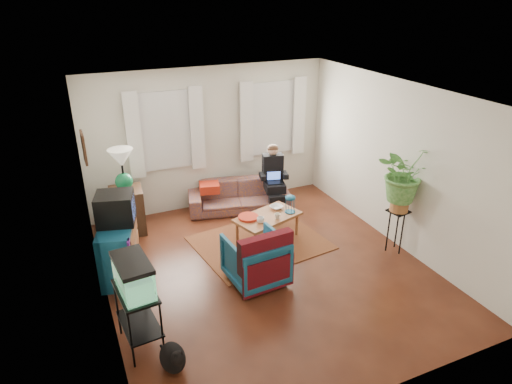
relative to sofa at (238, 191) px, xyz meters
name	(u,v)px	position (x,y,z in m)	size (l,w,h in m)	color
floor	(267,269)	(-0.37, -2.05, -0.36)	(4.50, 5.00, 0.01)	#4F2B14
ceiling	(269,95)	(-0.37, -2.05, 2.24)	(4.50, 5.00, 0.01)	white
wall_back	(209,139)	(-0.37, 0.45, 0.94)	(4.50, 0.01, 2.60)	silver
wall_front	(385,292)	(-0.37, -4.55, 0.94)	(4.50, 0.01, 2.60)	silver
wall_left	(97,221)	(-2.62, -2.05, 0.94)	(0.01, 5.00, 2.60)	silver
wall_right	(399,166)	(1.88, -2.05, 0.94)	(0.01, 5.00, 2.60)	silver
window_left	(165,131)	(-1.17, 0.43, 1.19)	(1.08, 0.04, 1.38)	white
window_right	(272,118)	(0.88, 0.43, 1.19)	(1.08, 0.04, 1.38)	white
curtains_left	(166,132)	(-1.17, 0.35, 1.19)	(1.36, 0.06, 1.50)	white
curtains_right	(274,119)	(0.88, 0.35, 1.19)	(1.36, 0.06, 1.50)	white
picture_frame	(85,147)	(-2.59, -1.20, 1.59)	(0.04, 0.32, 0.40)	#3D2616
area_rug	(260,243)	(-0.15, -1.31, -0.35)	(2.00, 1.60, 0.01)	brown
sofa	(238,191)	(0.00, 0.00, 0.00)	(1.84, 0.73, 0.72)	brown
seated_person	(273,180)	(0.65, -0.16, 0.19)	(0.46, 0.57, 1.10)	black
side_table	(128,211)	(-2.02, -0.04, 0.03)	(0.53, 0.53, 0.78)	#371E14
table_lamp	(123,171)	(-2.02, -0.04, 0.75)	(0.40, 0.40, 0.71)	white
dresser	(119,251)	(-2.36, -1.32, 0.05)	(0.45, 0.91, 0.82)	#115D69
crt_tv	(115,208)	(-2.32, -1.24, 0.68)	(0.50, 0.45, 0.44)	black
aquarium_stand	(139,318)	(-2.37, -2.86, 0.02)	(0.38, 0.69, 0.77)	black
aquarium	(133,275)	(-2.37, -2.86, 0.61)	(0.34, 0.62, 0.40)	#7FD899
black_cat	(172,355)	(-2.13, -3.36, -0.18)	(0.27, 0.42, 0.36)	black
armchair	(256,257)	(-0.64, -2.23, 0.03)	(0.76, 0.71, 0.78)	navy
serape_throw	(266,258)	(-0.61, -2.53, 0.19)	(0.78, 0.18, 0.64)	#9E0A0A
coffee_table	(268,228)	(0.01, -1.25, -0.14)	(1.06, 0.58, 0.44)	brown
cup_a	(261,220)	(-0.19, -1.42, 0.13)	(0.12, 0.12, 0.09)	white
cup_b	(277,216)	(0.11, -1.40, 0.12)	(0.10, 0.10, 0.09)	beige
bowl	(276,207)	(0.26, -1.07, 0.10)	(0.21, 0.21, 0.05)	white
snack_tray	(248,217)	(-0.31, -1.20, 0.10)	(0.33, 0.33, 0.04)	#B21414
birdcage	(290,204)	(0.40, -1.28, 0.23)	(0.17, 0.17, 0.31)	#115B6B
plant_stand	(396,231)	(1.69, -2.37, -0.01)	(0.30, 0.30, 0.71)	black
potted_plant	(403,181)	(1.69, -2.37, 0.83)	(0.81, 0.70, 0.90)	#599947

